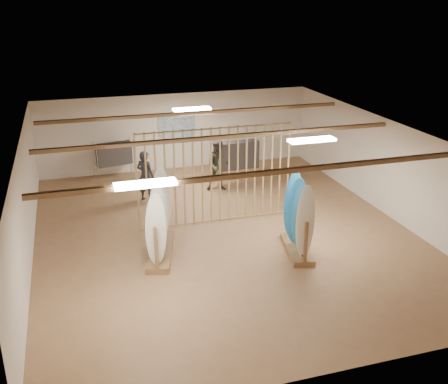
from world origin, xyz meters
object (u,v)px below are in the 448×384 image
object	(u,v)px
clothing_rack_b	(238,155)
shopper_a	(145,173)
shopper_b	(219,162)
rack_right	(298,228)
clothing_rack_a	(114,154)
rack_left	(160,229)

from	to	relation	value
clothing_rack_b	shopper_a	world-z (taller)	shopper_a
shopper_a	shopper_b	world-z (taller)	shopper_b
rack_right	shopper_b	world-z (taller)	rack_right
rack_right	shopper_a	xyz separation A→B (m)	(-3.11, 4.63, 0.27)
rack_right	clothing_rack_a	bearing A→B (deg)	129.90
clothing_rack_b	shopper_b	bearing A→B (deg)	-164.59
rack_right	clothing_rack_b	xyz separation A→B (m)	(0.09, 5.14, 0.41)
rack_left	clothing_rack_b	xyz separation A→B (m)	(3.45, 4.24, 0.39)
clothing_rack_a	shopper_a	size ratio (longest dim) A/B	0.76
rack_left	shopper_a	xyz separation A→B (m)	(0.24, 3.73, 0.24)
rack_right	shopper_a	distance (m)	5.58
clothing_rack_a	clothing_rack_b	distance (m)	4.36
shopper_a	clothing_rack_a	bearing A→B (deg)	-30.14
rack_right	clothing_rack_a	xyz separation A→B (m)	(-3.83, 7.02, 0.26)
clothing_rack_a	rack_left	bearing A→B (deg)	-98.96
rack_left	rack_right	xyz separation A→B (m)	(3.35, -0.90, -0.03)
rack_right	clothing_rack_a	size ratio (longest dim) A/B	1.39
shopper_a	rack_right	bearing A→B (deg)	167.16
rack_right	clothing_rack_a	world-z (taller)	rack_right
clothing_rack_b	shopper_a	bearing A→B (deg)	-174.42
rack_left	shopper_b	world-z (taller)	rack_left
rack_left	shopper_a	world-z (taller)	rack_left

